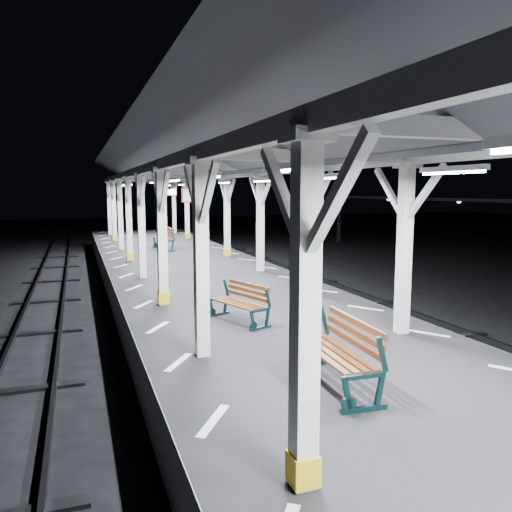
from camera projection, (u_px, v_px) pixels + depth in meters
ground at (269, 361)px, 11.13m from camera, size 120.00×120.00×0.00m
platform at (269, 339)px, 11.07m from camera, size 6.00×50.00×1.00m
hazard_stripes_left at (158, 327)px, 10.18m from camera, size 1.00×48.00×0.01m
hazard_stripes_right at (366, 308)px, 11.82m from camera, size 1.00×48.00×0.01m
track_left at (24, 387)px, 9.45m from camera, size 2.20×60.00×0.16m
track_right at (451, 335)px, 12.80m from camera, size 2.20×60.00×0.16m
canopy at (270, 153)px, 10.52m from camera, size 5.40×49.00×4.65m
bench_near at (341, 350)px, 7.12m from camera, size 0.76×1.83×0.98m
bench_mid at (242, 301)px, 10.61m from camera, size 1.02×1.60×0.81m
bench_far at (166, 238)px, 23.37m from camera, size 0.76×1.92×1.03m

